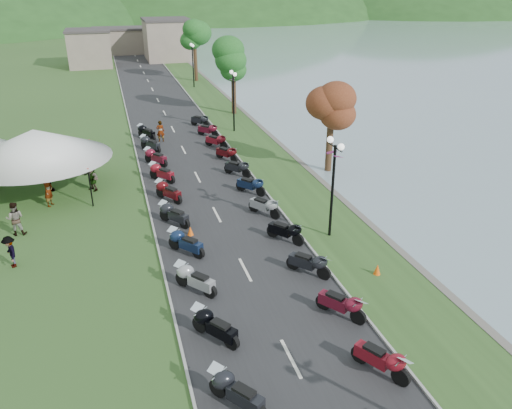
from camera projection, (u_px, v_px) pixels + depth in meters
road at (173, 129)px, 43.39m from camera, size 7.00×120.00×0.02m
hills_backdrop at (114, 15)px, 183.29m from camera, size 360.00×120.00×76.00m
far_building at (122, 43)px, 81.20m from camera, size 18.00×16.00×5.00m
moto_row_left at (185, 244)px, 23.49m from camera, size 2.60×41.38×1.10m
moto_row_right at (257, 195)px, 28.80m from camera, size 2.60×37.26×1.10m
vendor_tent_main at (39, 162)px, 29.66m from camera, size 5.70×5.70×4.00m
tree_lakeside at (331, 122)px, 32.72m from camera, size 2.43×2.43×6.75m
pedestrian_a at (51, 206)px, 28.80m from camera, size 0.72×0.82×1.88m
pedestrian_b at (18, 234)px, 25.55m from camera, size 0.89×0.52×1.78m
pedestrian_c at (14, 266)px, 22.69m from camera, size 0.71×1.06×1.52m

